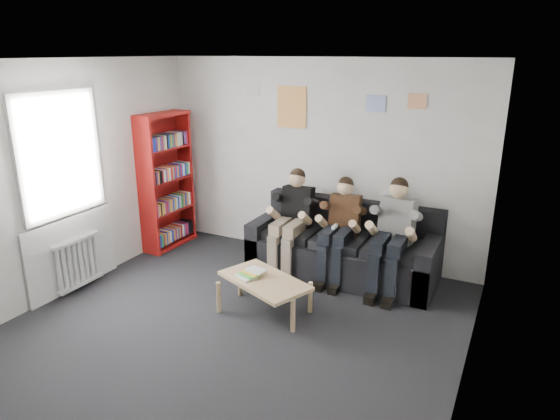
% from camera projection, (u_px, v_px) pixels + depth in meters
% --- Properties ---
extents(room_shell, '(5.00, 5.00, 5.00)m').
position_uv_depth(room_shell, '(215.00, 212.00, 4.60)').
color(room_shell, black).
rests_on(room_shell, ground).
extents(sofa, '(2.36, 0.96, 0.91)m').
position_uv_depth(sofa, '(344.00, 250.00, 6.42)').
color(sofa, black).
rests_on(sofa, ground).
extents(bookshelf, '(0.29, 0.88, 1.96)m').
position_uv_depth(bookshelf, '(167.00, 181.00, 7.18)').
color(bookshelf, maroon).
rests_on(bookshelf, ground).
extents(coffee_table, '(1.00, 0.55, 0.40)m').
position_uv_depth(coffee_table, '(264.00, 283.00, 5.44)').
color(coffee_table, tan).
rests_on(coffee_table, ground).
extents(game_cases, '(0.28, 0.25, 0.07)m').
position_uv_depth(game_cases, '(251.00, 273.00, 5.49)').
color(game_cases, white).
rests_on(game_cases, coffee_table).
extents(person_left, '(0.39, 0.84, 1.34)m').
position_uv_depth(person_left, '(291.00, 221.00, 6.42)').
color(person_left, black).
rests_on(person_left, sofa).
extents(person_middle, '(0.37, 0.80, 1.30)m').
position_uv_depth(person_middle, '(339.00, 230.00, 6.15)').
color(person_middle, '#4E2B1A').
rests_on(person_middle, sofa).
extents(person_right, '(0.40, 0.86, 1.36)m').
position_uv_depth(person_right, '(392.00, 237.00, 5.86)').
color(person_right, silver).
rests_on(person_right, sofa).
extents(radiator, '(0.10, 0.64, 0.60)m').
position_uv_depth(radiator, '(78.00, 262.00, 5.99)').
color(radiator, white).
rests_on(radiator, ground).
extents(window, '(0.05, 1.30, 2.36)m').
position_uv_depth(window, '(66.00, 207.00, 5.82)').
color(window, white).
rests_on(window, room_shell).
extents(poster_large, '(0.42, 0.01, 0.55)m').
position_uv_depth(poster_large, '(292.00, 107.00, 6.68)').
color(poster_large, '#E1D34F').
rests_on(poster_large, room_shell).
extents(poster_blue, '(0.25, 0.01, 0.20)m').
position_uv_depth(poster_blue, '(376.00, 103.00, 6.16)').
color(poster_blue, blue).
rests_on(poster_blue, room_shell).
extents(poster_pink, '(0.22, 0.01, 0.18)m').
position_uv_depth(poster_pink, '(417.00, 101.00, 5.93)').
color(poster_pink, '#BA3A75').
rests_on(poster_pink, room_shell).
extents(poster_sign, '(0.20, 0.01, 0.14)m').
position_uv_depth(poster_sign, '(253.00, 90.00, 6.87)').
color(poster_sign, silver).
rests_on(poster_sign, room_shell).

